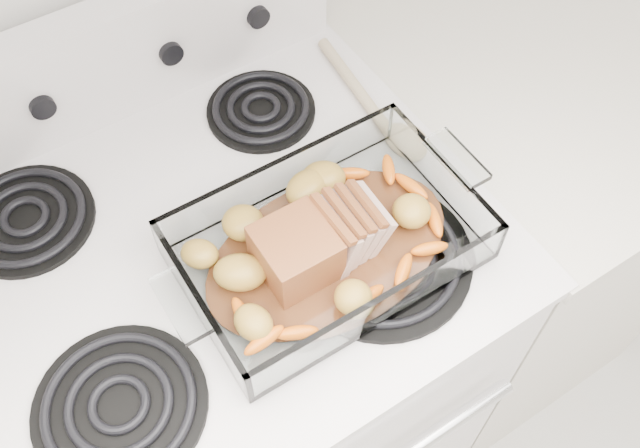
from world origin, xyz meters
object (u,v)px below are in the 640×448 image
electric_range (233,367)px  baking_dish (328,246)px  counter_right (498,217)px  pork_roast (312,245)px

electric_range → baking_dish: (0.13, -0.12, 0.48)m
counter_right → baking_dish: size_ratio=2.43×
electric_range → counter_right: bearing=-0.1°
counter_right → pork_roast: 0.77m
baking_dish → pork_roast: pork_roast is taller
counter_right → baking_dish: baking_dish is taller
electric_range → baking_dish: size_ratio=2.92×
electric_range → baking_dish: 0.51m
baking_dish → counter_right: bearing=13.0°
pork_roast → electric_range: bearing=153.8°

